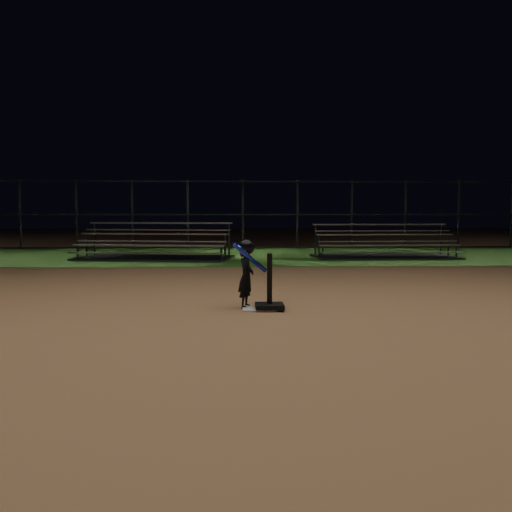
% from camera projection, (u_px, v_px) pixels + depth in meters
% --- Properties ---
extents(ground, '(80.00, 80.00, 0.00)m').
position_uv_depth(ground, '(259.00, 309.00, 7.61)').
color(ground, '#9C6D46').
rests_on(ground, ground).
extents(grass_strip, '(60.00, 8.00, 0.01)m').
position_uv_depth(grass_strip, '(244.00, 255.00, 17.57)').
color(grass_strip, '#2C5E1E').
rests_on(grass_strip, ground).
extents(home_plate, '(0.45, 0.45, 0.02)m').
position_uv_depth(home_plate, '(259.00, 308.00, 7.61)').
color(home_plate, beige).
rests_on(home_plate, ground).
extents(batting_tee, '(0.38, 0.38, 0.74)m').
position_uv_depth(batting_tee, '(270.00, 298.00, 7.55)').
color(batting_tee, black).
rests_on(batting_tee, home_plate).
extents(child_batter, '(0.48, 0.53, 0.95)m').
position_uv_depth(child_batter, '(246.00, 271.00, 7.69)').
color(child_batter, black).
rests_on(child_batter, ground).
extents(bleacher_left, '(4.52, 2.75, 1.04)m').
position_uv_depth(bleacher_left, '(154.00, 252.00, 15.81)').
color(bleacher_left, '#B4B5B9').
rests_on(bleacher_left, ground).
extents(bleacher_right, '(4.09, 2.11, 0.98)m').
position_uv_depth(bleacher_right, '(385.00, 251.00, 16.29)').
color(bleacher_right, '#BCBDC1').
rests_on(bleacher_right, ground).
extents(backstop_fence, '(20.08, 0.08, 2.50)m').
position_uv_depth(backstop_fence, '(243.00, 215.00, 20.46)').
color(backstop_fence, '#38383D').
rests_on(backstop_fence, ground).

